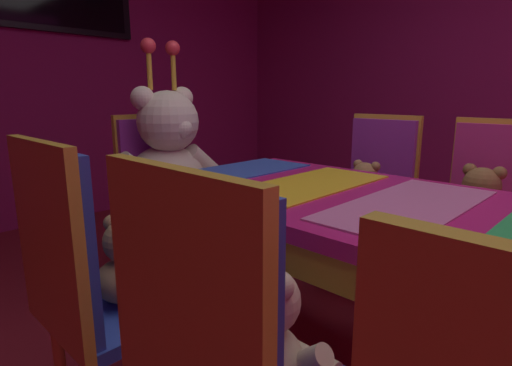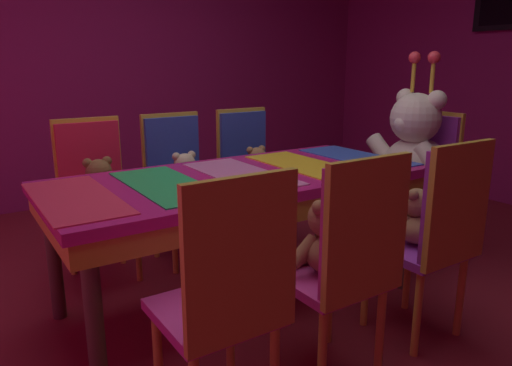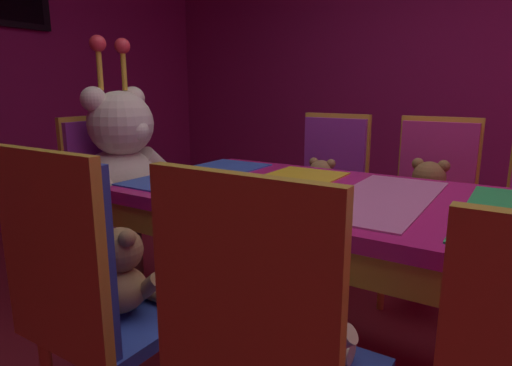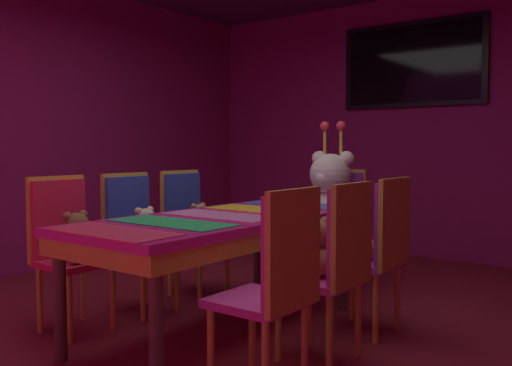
% 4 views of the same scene
% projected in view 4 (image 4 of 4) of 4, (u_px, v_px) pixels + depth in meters
% --- Properties ---
extents(ground_plane, '(7.90, 7.90, 0.00)m').
position_uv_depth(ground_plane, '(221.00, 331.00, 3.55)').
color(ground_plane, maroon).
extents(wall_back, '(5.20, 0.12, 2.80)m').
position_uv_depth(wall_back, '(415.00, 126.00, 6.01)').
color(wall_back, '#8C1959').
rests_on(wall_back, ground_plane).
extents(wall_left, '(0.12, 6.40, 2.80)m').
position_uv_depth(wall_left, '(2.00, 122.00, 5.03)').
color(wall_left, '#8C1959').
rests_on(wall_left, ground_plane).
extents(banquet_table, '(0.90, 2.02, 0.75)m').
position_uv_depth(banquet_table, '(221.00, 230.00, 3.51)').
color(banquet_table, '#C61E72').
rests_on(banquet_table, ground_plane).
extents(chair_left_0, '(0.42, 0.41, 0.98)m').
position_uv_depth(chair_left_0, '(64.00, 236.00, 3.59)').
color(chair_left_0, red).
rests_on(chair_left_0, ground_plane).
extents(teddy_left_0, '(0.25, 0.33, 0.31)m').
position_uv_depth(teddy_left_0, '(78.00, 239.00, 3.51)').
color(teddy_left_0, brown).
rests_on(teddy_left_0, chair_left_0).
extents(chair_left_1, '(0.42, 0.41, 0.98)m').
position_uv_depth(chair_left_1, '(133.00, 227.00, 4.02)').
color(chair_left_1, '#2D47B2').
rests_on(chair_left_1, ground_plane).
extents(teddy_left_1, '(0.24, 0.31, 0.29)m').
position_uv_depth(teddy_left_1, '(146.00, 231.00, 3.94)').
color(teddy_left_1, beige).
rests_on(teddy_left_1, chair_left_1).
extents(chair_left_2, '(0.42, 0.41, 0.98)m').
position_uv_depth(chair_left_2, '(187.00, 219.00, 4.48)').
color(chair_left_2, '#2D47B2').
rests_on(chair_left_2, ground_plane).
extents(teddy_left_2, '(0.22, 0.29, 0.27)m').
position_uv_depth(teddy_left_2, '(200.00, 223.00, 4.40)').
color(teddy_left_2, '#9E7247').
rests_on(teddy_left_2, chair_left_2).
extents(chair_right_0, '(0.42, 0.41, 0.98)m').
position_uv_depth(chair_right_0, '(280.00, 272.00, 2.56)').
color(chair_right_0, '#CC338C').
rests_on(chair_right_0, ground_plane).
extents(chair_right_1, '(0.42, 0.41, 0.98)m').
position_uv_depth(chair_right_1, '(339.00, 255.00, 2.98)').
color(chair_right_1, '#CC338C').
rests_on(chair_right_1, ground_plane).
extents(teddy_right_1, '(0.27, 0.35, 0.33)m').
position_uv_depth(teddy_right_1, '(315.00, 251.00, 3.07)').
color(teddy_right_1, olive).
rests_on(teddy_right_1, chair_right_1).
extents(chair_right_2, '(0.42, 0.41, 0.98)m').
position_uv_depth(chair_right_2, '(382.00, 240.00, 3.45)').
color(chair_right_2, purple).
rests_on(chair_right_2, ground_plane).
extents(teddy_right_2, '(0.23, 0.30, 0.28)m').
position_uv_depth(teddy_right_2, '(361.00, 241.00, 3.54)').
color(teddy_right_2, '#9E7247').
rests_on(teddy_right_2, chair_right_2).
extents(throne_chair, '(0.41, 0.42, 0.98)m').
position_uv_depth(throne_chair, '(339.00, 215.00, 4.74)').
color(throne_chair, purple).
rests_on(throne_chair, ground_plane).
extents(king_teddy_bear, '(0.72, 0.56, 0.93)m').
position_uv_depth(king_teddy_bear, '(329.00, 198.00, 4.59)').
color(king_teddy_bear, silver).
rests_on(king_teddy_bear, throne_chair).
extents(wall_tv, '(1.55, 0.06, 0.90)m').
position_uv_depth(wall_tv, '(412.00, 64.00, 5.89)').
color(wall_tv, black).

